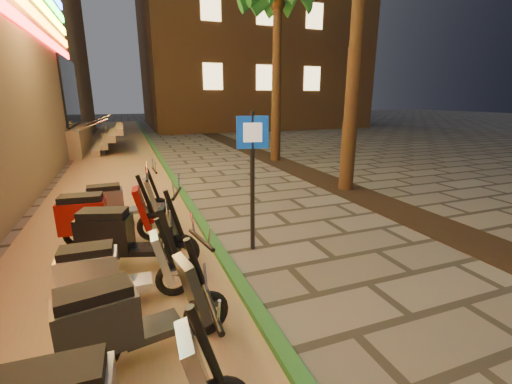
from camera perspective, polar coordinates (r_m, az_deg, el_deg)
name	(u,v)px	position (r m, az deg, el deg)	size (l,w,h in m)	color
parking_strip	(116,184)	(11.30, -22.26, 1.26)	(3.40, 60.00, 0.01)	#8C7251
green_curb	(173,178)	(11.35, -13.71, 2.29)	(0.18, 60.00, 0.10)	#235D29
planting_strip	(395,209)	(8.72, 22.21, -2.67)	(1.20, 40.00, 0.02)	black
palm_d	(278,4)	(14.63, 3.63, 28.84)	(2.97, 3.02, 7.16)	#472D19
pedestrian_sign	(252,163)	(5.59, -0.60, 4.83)	(0.51, 0.12, 2.35)	black
scooter_6	(128,317)	(3.70, -20.62, -18.94)	(1.70, 0.74, 1.20)	black
scooter_7	(111,272)	(4.66, -23.03, -12.16)	(1.58, 0.55, 1.11)	black
scooter_8	(124,236)	(5.54, -21.13, -6.87)	(1.76, 0.93, 1.25)	black
scooter_9	(101,217)	(6.53, -24.49, -3.83)	(1.80, 0.63, 1.26)	black
scooter_10	(119,202)	(7.49, -21.93, -1.60)	(1.63, 0.57, 1.15)	black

